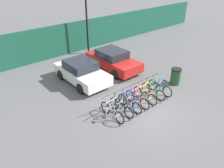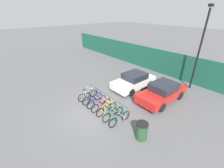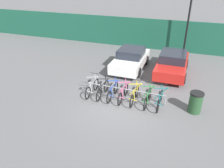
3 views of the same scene
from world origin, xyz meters
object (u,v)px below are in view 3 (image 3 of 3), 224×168
at_px(lamp_post, 190,7).
at_px(car_red, 172,63).
at_px(bicycle_green, 148,98).
at_px(bicycle_blue, 113,91).
at_px(bicycle_yellow, 134,95).
at_px(trash_bin, 196,102).
at_px(car_white, 131,59).
at_px(bicycle_pink, 123,93).
at_px(bicycle_silver, 92,88).
at_px(bike_rack, 125,90).
at_px(bicycle_black, 103,90).
at_px(bicycle_teal, 160,100).

bearing_deg(lamp_post, car_red, -97.61).
height_order(bicycle_green, lamp_post, lamp_post).
height_order(bicycle_blue, bicycle_yellow, same).
xyz_separation_m(bicycle_green, trash_bin, (2.23, 0.10, 0.14)).
bearing_deg(car_white, bicycle_pink, -79.51).
distance_m(bicycle_yellow, car_white, 4.33).
xyz_separation_m(bicycle_yellow, lamp_post, (1.86, 7.97, 3.31)).
bearing_deg(bicycle_yellow, bicycle_green, -1.41).
relative_size(bicycle_silver, bicycle_yellow, 1.00).
bearing_deg(bicycle_pink, bicycle_green, -2.24).
bearing_deg(car_red, bike_rack, -114.76).
bearing_deg(bicycle_blue, trash_bin, 0.59).
bearing_deg(bicycle_green, bicycle_silver, 178.65).
distance_m(bicycle_black, trash_bin, 4.64).
height_order(bike_rack, bicycle_black, bicycle_black).
bearing_deg(bicycle_black, bike_rack, 3.73).
relative_size(bike_rack, car_white, 1.04).
height_order(car_white, car_red, same).
bearing_deg(bicycle_blue, lamp_post, 68.36).
relative_size(bicycle_blue, bicycle_pink, 1.00).
relative_size(bicycle_yellow, car_white, 0.43).
bearing_deg(bicycle_teal, bicycle_yellow, -177.24).
relative_size(bicycle_green, trash_bin, 1.66).
relative_size(bicycle_silver, trash_bin, 1.66).
bearing_deg(bicycle_teal, bicycle_pink, -177.24).
xyz_separation_m(car_white, car_red, (2.73, 0.18, 0.00)).
bearing_deg(trash_bin, car_white, 136.72).
bearing_deg(bicycle_blue, bicycle_black, 179.22).
height_order(bicycle_blue, lamp_post, lamp_post).
xyz_separation_m(bicycle_black, car_red, (3.11, 4.29, 0.31)).
xyz_separation_m(bike_rack, car_red, (1.91, 4.14, 0.20)).
distance_m(bicycle_pink, trash_bin, 3.50).
xyz_separation_m(bicycle_silver, trash_bin, (5.24, 0.10, 0.14)).
bearing_deg(bicycle_black, bicycle_pink, -3.34).
distance_m(bicycle_pink, car_red, 4.73).
distance_m(bike_rack, lamp_post, 8.79).
relative_size(bicycle_silver, car_white, 0.43).
height_order(car_red, lamp_post, lamp_post).
bearing_deg(bicycle_yellow, bike_rack, 163.08).
bearing_deg(bike_rack, bicycle_yellow, -15.51).
height_order(bicycle_pink, car_red, car_red).
bearing_deg(bicycle_pink, car_white, 98.24).
bearing_deg(bicycle_green, bike_rack, 171.63).
height_order(bicycle_yellow, bicycle_green, same).
height_order(bicycle_silver, car_red, car_red).
relative_size(car_white, lamp_post, 0.60).
xyz_separation_m(bike_rack, lamp_post, (2.40, 7.82, 3.19)).
xyz_separation_m(bicycle_yellow, car_white, (-1.36, 4.10, 0.31)).
distance_m(lamp_post, trash_bin, 8.55).
bearing_deg(bicycle_green, bicycle_teal, -1.35).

